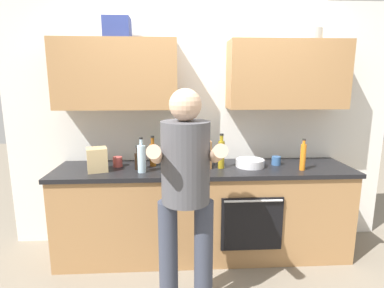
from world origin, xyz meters
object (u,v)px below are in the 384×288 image
mixing_bowl (250,163)px  bottle_water (142,158)px  person_standing (186,186)px  knife_block (206,154)px  bottle_syrup (153,154)px  cup_tea (276,161)px  grocery_bag_bread (97,160)px  cup_coffee (187,163)px  bottle_juice (303,156)px  bottle_soy (139,160)px  bottle_oil (221,153)px  bottle_soda (168,153)px  cup_ceramic (118,162)px

mixing_bowl → bottle_water: bearing=-172.6°
person_standing → knife_block: 0.83m
bottle_syrup → mixing_bowl: (0.94, -0.08, -0.09)m
cup_tea → grocery_bag_bread: size_ratio=0.41×
cup_coffee → mixing_bowl: bearing=-1.9°
bottle_juice → grocery_bag_bread: bearing=177.9°
bottle_soy → cup_coffee: bearing=6.4°
bottle_oil → bottle_soy: (-0.78, 0.01, -0.05)m
bottle_soy → knife_block: 0.64m
person_standing → cup_coffee: 0.81m
mixing_bowl → knife_block: bearing=179.3°
bottle_syrup → person_standing: bearing=-71.5°
mixing_bowl → bottle_soy: bearing=-178.3°
bottle_juice → cup_tea: bottle_juice is taller
bottle_syrup → cup_coffee: 0.34m
bottle_oil → bottle_soda: size_ratio=1.17×
bottle_soy → mixing_bowl: size_ratio=0.83×
bottle_water → cup_tea: (1.30, 0.18, -0.09)m
bottle_juice → cup_coffee: bearing=171.4°
bottle_juice → knife_block: size_ratio=0.93×
bottle_soda → knife_block: size_ratio=0.89×
person_standing → bottle_oil: 0.84m
cup_coffee → knife_block: knife_block is taller
bottle_oil → grocery_bag_bread: size_ratio=1.53×
bottle_oil → mixing_bowl: (0.29, 0.04, -0.11)m
bottle_syrup → cup_ceramic: bearing=-179.8°
bottle_syrup → bottle_soy: bearing=-139.6°
bottle_water → mixing_bowl: (1.03, 0.13, -0.10)m
bottle_juice → cup_tea: 0.28m
person_standing → bottle_soda: person_standing is taller
bottle_oil → cup_coffee: size_ratio=3.90×
bottle_oil → cup_ceramic: bottle_oil is taller
person_standing → bottle_syrup: bearing=108.5°
bottle_soda → bottle_syrup: (-0.14, -0.05, 0.01)m
bottle_oil → bottle_juice: bearing=-8.1°
bottle_soda → cup_coffee: size_ratio=3.32×
bottle_juice → bottle_soy: 1.53m
bottle_syrup → cup_tea: size_ratio=3.33×
bottle_water → person_standing: bearing=-60.3°
bottle_syrup → cup_tea: (1.22, -0.03, -0.08)m
bottle_oil → bottle_water: (-0.74, -0.10, -0.01)m
bottle_soda → knife_block: 0.38m
bottle_juice → cup_coffee: bottle_juice is taller
person_standing → mixing_bowl: person_standing is taller
knife_block → cup_ceramic: bearing=175.3°
bottle_juice → bottle_water: bearing=179.6°
knife_block → grocery_bag_bread: bearing=-175.6°
cup_tea → bottle_syrup: bearing=178.8°
bottle_soda → knife_block: bearing=-18.1°
mixing_bowl → knife_block: knife_block is taller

